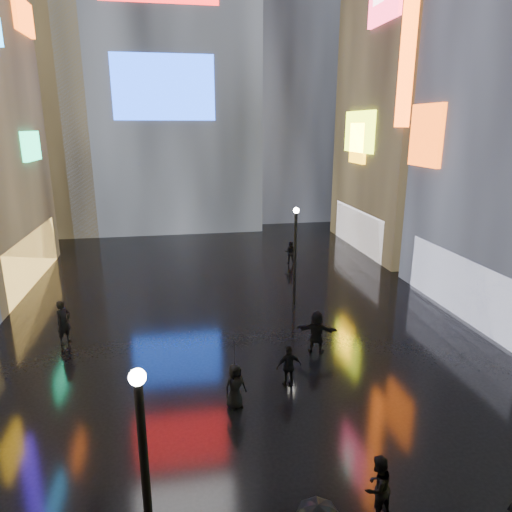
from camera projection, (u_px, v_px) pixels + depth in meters
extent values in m
plane|color=black|center=(229.00, 306.00, 23.80)|extent=(140.00, 140.00, 0.00)
cube|color=#FFC659|center=(32.00, 258.00, 27.20)|extent=(0.20, 10.00, 3.00)
cube|color=#1AF295|center=(31.00, 146.00, 27.20)|extent=(0.25, 3.00, 1.71)
cube|color=#FF520C|center=(23.00, 16.00, 26.94)|extent=(0.25, 3.32, 1.94)
cube|color=white|center=(460.00, 286.00, 22.41)|extent=(0.20, 9.00, 3.00)
cube|color=#FF520C|center=(426.00, 136.00, 24.32)|extent=(0.25, 2.99, 3.26)
cube|color=#FF520C|center=(409.00, 35.00, 25.55)|extent=(0.25, 1.40, 10.00)
cube|color=black|center=(435.00, 53.00, 32.09)|extent=(10.00, 12.00, 28.00)
cube|color=white|center=(358.00, 229.00, 34.71)|extent=(0.20, 9.00, 3.00)
cube|color=#DCFF19|center=(359.00, 132.00, 33.00)|extent=(0.25, 4.92, 2.91)
cube|color=#FFA60C|center=(358.00, 143.00, 33.34)|extent=(0.25, 2.63, 2.87)
cube|color=#194CFF|center=(164.00, 87.00, 35.99)|extent=(8.00, 0.20, 5.00)
cube|color=black|center=(285.00, 43.00, 45.24)|extent=(12.00, 12.00, 34.00)
cube|color=black|center=(32.00, 78.00, 38.69)|extent=(10.00, 10.00, 26.00)
cylinder|color=black|center=(147.00, 501.00, 8.30)|extent=(0.16, 0.16, 5.00)
sphere|color=white|center=(137.00, 377.00, 7.60)|extent=(0.30, 0.30, 0.30)
cylinder|color=black|center=(295.00, 260.00, 23.24)|extent=(0.16, 0.16, 5.00)
sphere|color=white|center=(296.00, 210.00, 22.54)|extent=(0.30, 0.30, 0.30)
imported|color=black|center=(377.00, 486.00, 10.86)|extent=(0.98, 0.90, 1.63)
imported|color=black|center=(289.00, 366.00, 16.32)|extent=(0.96, 0.48, 1.58)
imported|color=black|center=(235.00, 386.00, 15.10)|extent=(0.90, 0.75, 1.57)
imported|color=black|center=(317.00, 332.00, 18.76)|extent=(1.76, 1.10, 1.81)
imported|color=black|center=(64.00, 322.00, 19.57)|extent=(0.78, 0.84, 1.92)
imported|color=black|center=(290.00, 252.00, 31.11)|extent=(0.91, 0.84, 1.52)
imported|color=black|center=(235.00, 353.00, 14.77)|extent=(1.31, 1.32, 0.86)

